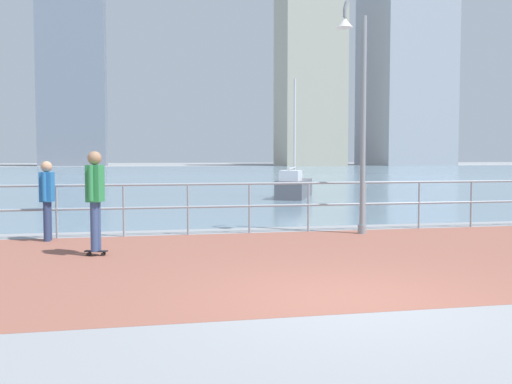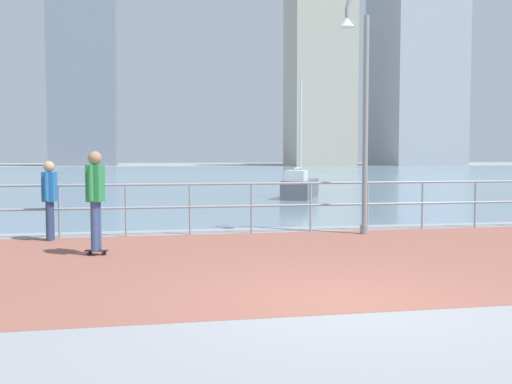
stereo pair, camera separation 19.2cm
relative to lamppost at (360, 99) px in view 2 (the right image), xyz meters
name	(u,v)px [view 2 (the right image)]	position (x,y,z in m)	size (l,w,h in m)	color
ground	(175,178)	(-2.33, 34.31, -3.02)	(220.00, 220.00, 0.00)	gray
brick_paving	(288,259)	(-2.33, -2.84, -3.02)	(28.00, 6.97, 0.01)	#935647
harbor_water	(169,174)	(-2.33, 45.65, -3.02)	(180.00, 88.00, 0.00)	#6B899E
waterfront_railing	(252,198)	(-2.33, 0.65, -2.22)	(25.25, 0.06, 1.16)	#8C99A3
lamppost	(360,99)	(0.00, 0.00, 0.00)	(0.79, 0.44, 5.47)	gray
skateboarder	(95,192)	(-5.58, -1.77, -1.90)	(0.41, 0.55, 1.85)	black
bystander	(50,194)	(-6.67, 0.30, -2.05)	(0.28, 0.56, 1.66)	navy
sailboat_teal	(300,187)	(1.72, 11.43, -2.55)	(2.45, 3.70, 4.99)	#595960
tower_steel	(320,80)	(27.52, 93.32, 12.90)	(11.37, 10.38, 33.50)	#B2AD99
tower_brick	(415,46)	(48.29, 96.97, 20.60)	(14.13, 17.16, 48.91)	#A3A8B2
tower_concrete	(83,75)	(-15.44, 99.99, 13.53)	(11.60, 10.32, 34.78)	slate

